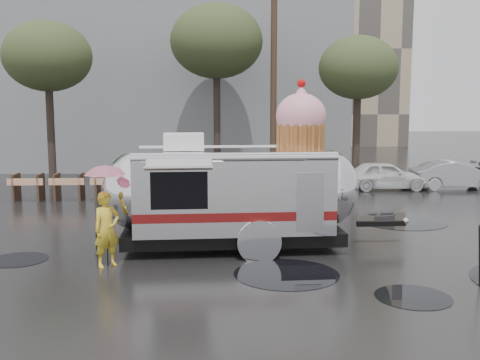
{
  "coord_description": "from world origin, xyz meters",
  "views": [
    {
      "loc": [
        -0.1,
        -10.98,
        3.61
      ],
      "look_at": [
        0.52,
        2.8,
        1.71
      ],
      "focal_mm": 42.0,
      "sensor_mm": 36.0,
      "label": 1
    }
  ],
  "objects": [
    {
      "name": "tree_mid",
      "position": [
        0.0,
        15.0,
        6.34
      ],
      "size": [
        4.2,
        4.2,
        8.03
      ],
      "color": "#382D26",
      "rests_on": "ground"
    },
    {
      "name": "airstream_trailer",
      "position": [
        0.42,
        2.8,
        1.5
      ],
      "size": [
        7.95,
        3.22,
        4.28
      ],
      "rotation": [
        0.0,
        0.0,
        0.04
      ],
      "color": "silver",
      "rests_on": "ground"
    },
    {
      "name": "tree_left",
      "position": [
        -7.0,
        13.0,
        5.48
      ],
      "size": [
        3.64,
        3.64,
        6.95
      ],
      "color": "#382D26",
      "rests_on": "ground"
    },
    {
      "name": "puddles",
      "position": [
        4.44,
        1.51,
        0.01
      ],
      "size": [
        13.79,
        9.03,
        0.01
      ],
      "color": "black",
      "rests_on": "ground"
    },
    {
      "name": "umbrella_pink",
      "position": [
        -2.5,
        1.26,
        1.92
      ],
      "size": [
        1.1,
        1.1,
        2.3
      ],
      "color": "pink",
      "rests_on": "ground"
    },
    {
      "name": "grey_building",
      "position": [
        -4.0,
        24.0,
        6.5
      ],
      "size": [
        22.0,
        12.0,
        13.0
      ],
      "primitive_type": "cube",
      "color": "slate",
      "rests_on": "ground"
    },
    {
      "name": "utility_pole",
      "position": [
        2.5,
        14.0,
        4.62
      ],
      "size": [
        1.6,
        0.28,
        9.0
      ],
      "color": "#473323",
      "rests_on": "ground"
    },
    {
      "name": "ground",
      "position": [
        0.0,
        0.0,
        0.0
      ],
      "size": [
        120.0,
        120.0,
        0.0
      ],
      "primitive_type": "plane",
      "color": "black",
      "rests_on": "ground"
    },
    {
      "name": "tree_right",
      "position": [
        6.0,
        13.0,
        5.06
      ],
      "size": [
        3.36,
        3.36,
        6.42
      ],
      "color": "#382D26",
      "rests_on": "ground"
    },
    {
      "name": "person_left",
      "position": [
        -2.5,
        1.26,
        0.84
      ],
      "size": [
        0.72,
        0.69,
        1.68
      ],
      "primitive_type": "imported",
      "rotation": [
        0.0,
        0.0,
        0.67
      ],
      "color": "yellow",
      "rests_on": "ground"
    },
    {
      "name": "barricade_row",
      "position": [
        -5.55,
        9.96,
        0.52
      ],
      "size": [
        4.3,
        0.8,
        1.0
      ],
      "color": "#473323",
      "rests_on": "ground"
    }
  ]
}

